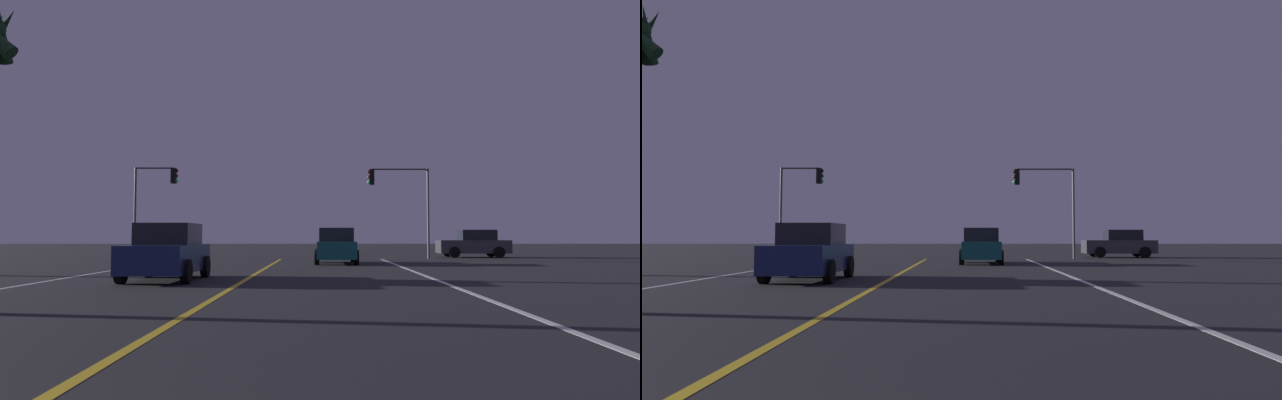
# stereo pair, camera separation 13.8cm
# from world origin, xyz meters

# --- Properties ---
(lane_edge_right) EXTENTS (0.16, 38.71, 0.01)m
(lane_edge_right) POSITION_xyz_m (5.73, 13.36, 0.00)
(lane_edge_right) COLOR silver
(lane_edge_right) RESTS_ON ground
(lane_center_divider) EXTENTS (0.16, 38.71, 0.01)m
(lane_center_divider) POSITION_xyz_m (0.00, 13.36, 0.00)
(lane_center_divider) COLOR gold
(lane_center_divider) RESTS_ON ground
(car_crossing_side) EXTENTS (4.30, 2.02, 1.70)m
(car_crossing_side) POSITION_xyz_m (11.74, 35.52, 0.82)
(car_crossing_side) COLOR black
(car_crossing_side) RESTS_ON ground
(car_oncoming) EXTENTS (2.02, 4.30, 1.70)m
(car_oncoming) POSITION_xyz_m (-2.34, 16.66, 0.82)
(car_oncoming) COLOR black
(car_oncoming) RESTS_ON ground
(car_ahead_far) EXTENTS (2.02, 4.30, 1.70)m
(car_ahead_far) POSITION_xyz_m (3.00, 27.30, 0.82)
(car_ahead_far) COLOR black
(car_ahead_far) RESTS_ON ground
(traffic_light_near_right) EXTENTS (3.59, 0.36, 5.25)m
(traffic_light_near_right) POSITION_xyz_m (6.79, 33.21, 3.94)
(traffic_light_near_right) COLOR #4C4C51
(traffic_light_near_right) RESTS_ON ground
(traffic_light_near_left) EXTENTS (2.55, 0.36, 5.32)m
(traffic_light_near_left) POSITION_xyz_m (-7.34, 33.21, 3.93)
(traffic_light_near_left) COLOR #4C4C51
(traffic_light_near_left) RESTS_ON ground
(street_lamp_right_near) EXTENTS (2.50, 0.44, 7.64)m
(street_lamp_right_near) POSITION_xyz_m (7.34, 8.96, 4.90)
(street_lamp_right_near) COLOR #4C4C51
(street_lamp_right_near) RESTS_ON ground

